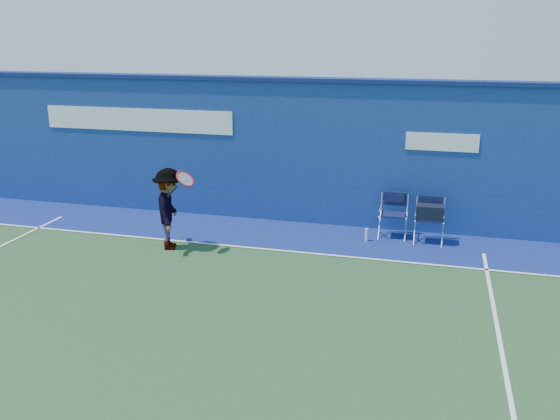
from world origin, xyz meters
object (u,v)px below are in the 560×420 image
(directors_chair_left, at_px, (393,223))
(water_bottle, at_px, (367,235))
(tennis_player, at_px, (169,209))
(directors_chair_right, at_px, (429,224))

(directors_chair_left, relative_size, water_bottle, 3.41)
(directors_chair_left, relative_size, tennis_player, 0.57)
(tennis_player, bearing_deg, water_bottle, 20.50)
(directors_chair_right, xyz_separation_m, water_bottle, (-1.18, -0.23, -0.24))
(water_bottle, bearing_deg, tennis_player, -159.50)
(directors_chair_right, relative_size, water_bottle, 3.41)
(directors_chair_left, height_order, directors_chair_right, same)
(directors_chair_left, xyz_separation_m, water_bottle, (-0.47, -0.39, -0.16))
(directors_chair_left, distance_m, directors_chair_right, 0.73)
(tennis_player, bearing_deg, directors_chair_left, 23.03)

